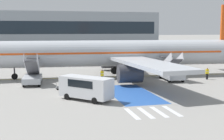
# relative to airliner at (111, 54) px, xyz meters

# --- Properties ---
(ground_plane) EXTENTS (600.00, 600.00, 0.00)m
(ground_plane) POSITION_rel_airliner_xyz_m (1.23, 0.71, -3.43)
(ground_plane) COLOR gray
(apron_leadline_yellow) EXTENTS (80.70, 5.97, 0.01)m
(apron_leadline_yellow) POSITION_rel_airliner_xyz_m (-0.67, 0.05, -3.43)
(apron_leadline_yellow) COLOR gold
(apron_leadline_yellow) RESTS_ON ground_plane
(apron_stand_patch_blue) EXTENTS (4.52, 10.72, 0.01)m
(apron_stand_patch_blue) POSITION_rel_airliner_xyz_m (-0.67, -12.20, -3.43)
(apron_stand_patch_blue) COLOR #2856A8
(apron_stand_patch_blue) RESTS_ON ground_plane
(apron_walkway_bar_0) EXTENTS (0.44, 3.60, 0.01)m
(apron_walkway_bar_0) POSITION_rel_airliner_xyz_m (-3.07, -19.89, -3.43)
(apron_walkway_bar_0) COLOR silver
(apron_walkway_bar_0) RESTS_ON ground_plane
(apron_walkway_bar_1) EXTENTS (0.44, 3.60, 0.01)m
(apron_walkway_bar_1) POSITION_rel_airliner_xyz_m (-1.87, -19.89, -3.43)
(apron_walkway_bar_1) COLOR silver
(apron_walkway_bar_1) RESTS_ON ground_plane
(apron_walkway_bar_2) EXTENTS (0.44, 3.60, 0.01)m
(apron_walkway_bar_2) POSITION_rel_airliner_xyz_m (-0.67, -19.89, -3.43)
(apron_walkway_bar_2) COLOR silver
(apron_walkway_bar_2) RESTS_ON ground_plane
(apron_walkway_bar_3) EXTENTS (0.44, 3.60, 0.01)m
(apron_walkway_bar_3) POSITION_rel_airliner_xyz_m (0.53, -19.89, -3.43)
(apron_walkway_bar_3) COLOR silver
(apron_walkway_bar_3) RESTS_ON ground_plane
(airliner) EXTENTS (46.78, 35.37, 10.64)m
(airliner) POSITION_rel_airliner_xyz_m (0.00, 0.00, 0.00)
(airliner) COLOR #B7BCC4
(airliner) RESTS_ON ground_plane
(boarding_stairs_forward) EXTENTS (2.54, 5.35, 4.04)m
(boarding_stairs_forward) POSITION_rel_airliner_xyz_m (-11.11, -3.64, -2.44)
(boarding_stairs_forward) COLOR #ADB2BA
(boarding_stairs_forward) RESTS_ON ground_plane
(boarding_stairs_aft) EXTENTS (2.54, 5.35, 3.96)m
(boarding_stairs_aft) POSITION_rel_airliner_xyz_m (7.29, -4.96, -2.45)
(boarding_stairs_aft) COLOR #ADB2BA
(boarding_stairs_aft) RESTS_ON ground_plane
(fuel_tanker) EXTENTS (3.52, 9.33, 3.40)m
(fuel_tanker) POSITION_rel_airliner_xyz_m (6.93, 26.97, -1.71)
(fuel_tanker) COLOR #38383D
(fuel_tanker) RESTS_ON ground_plane
(service_van_1) EXTENTS (5.11, 5.26, 2.32)m
(service_van_1) POSITION_rel_airliner_xyz_m (-5.96, -14.05, -2.05)
(service_van_1) COLOR silver
(service_van_1) RESTS_ON ground_plane
(baggage_cart) EXTENTS (2.99, 2.49, 0.87)m
(baggage_cart) POSITION_rel_airliner_xyz_m (-7.06, -8.03, -3.17)
(baggage_cart) COLOR gray
(baggage_cart) RESTS_ON ground_plane
(ground_crew_0) EXTENTS (0.45, 0.27, 1.64)m
(ground_crew_0) POSITION_rel_airliner_xyz_m (12.45, -5.49, -2.49)
(ground_crew_0) COLOR black
(ground_crew_0) RESTS_ON ground_plane
(ground_crew_1) EXTENTS (0.46, 0.30, 1.70)m
(ground_crew_1) POSITION_rel_airliner_xyz_m (-2.21, -4.21, -2.45)
(ground_crew_1) COLOR #191E38
(ground_crew_1) RESTS_ON ground_plane
(terminal_building) EXTENTS (100.30, 12.10, 13.61)m
(terminal_building) POSITION_rel_airliner_xyz_m (-11.81, 80.84, 3.38)
(terminal_building) COLOR #89939E
(terminal_building) RESTS_ON ground_plane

